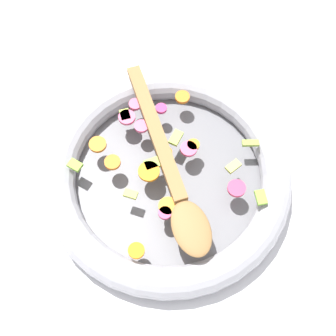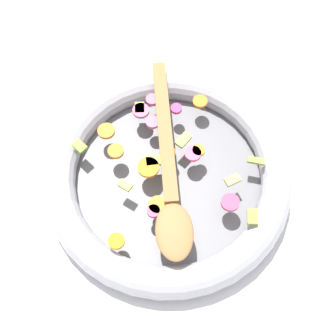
{
  "view_description": "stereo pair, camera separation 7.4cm",
  "coord_description": "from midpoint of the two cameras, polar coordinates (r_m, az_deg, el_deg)",
  "views": [
    {
      "loc": [
        -0.31,
        -0.08,
        0.72
      ],
      "look_at": [
        0.0,
        0.0,
        0.05
      ],
      "focal_mm": 50.0,
      "sensor_mm": 36.0,
      "label": 1
    },
    {
      "loc": [
        -0.28,
        -0.14,
        0.72
      ],
      "look_at": [
        0.0,
        0.0,
        0.05
      ],
      "focal_mm": 50.0,
      "sensor_mm": 36.0,
      "label": 2
    }
  ],
  "objects": [
    {
      "name": "ground_plane",
      "position": [
        0.78,
        -2.68,
        -1.86
      ],
      "size": [
        4.0,
        4.0,
        0.0
      ],
      "primitive_type": "plane",
      "color": "silver"
    },
    {
      "name": "skillet",
      "position": [
        0.76,
        -2.75,
        -1.2
      ],
      "size": [
        0.4,
        0.4,
        0.05
      ],
      "color": "slate",
      "rests_on": "ground_plane"
    },
    {
      "name": "wooden_spoon",
      "position": [
        0.72,
        -2.49,
        -1.06
      ],
      "size": [
        0.32,
        0.22,
        0.01
      ],
      "color": "olive",
      "rests_on": "chopped_vegetables"
    },
    {
      "name": "chopped_vegetables",
      "position": [
        0.74,
        -3.79,
        1.01
      ],
      "size": [
        0.3,
        0.32,
        0.01
      ],
      "color": "orange",
      "rests_on": "skillet"
    }
  ]
}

